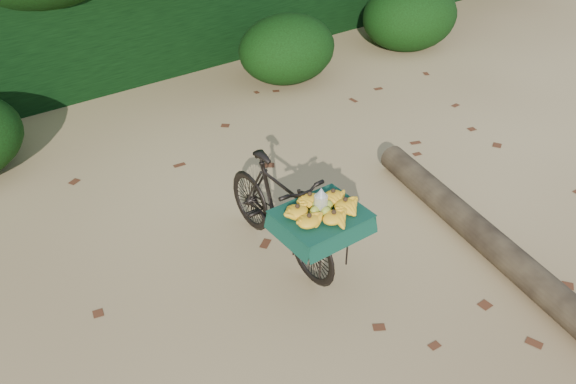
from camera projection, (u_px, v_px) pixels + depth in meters
ground at (432, 281)px, 5.50m from camera, size 80.00×80.00×0.00m
vendor_bicycle at (281, 211)px, 5.54m from camera, size 0.70×1.70×0.98m
fallen_log at (508, 257)px, 5.55m from camera, size 1.05×3.89×0.28m
hedge_backdrop at (129, 5)px, 9.19m from camera, size 26.00×1.80×1.80m
bush_clumps at (228, 68)px, 8.35m from camera, size 8.80×1.70×0.90m
leaf_litter at (382, 244)px, 5.93m from camera, size 7.00×7.30×0.01m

